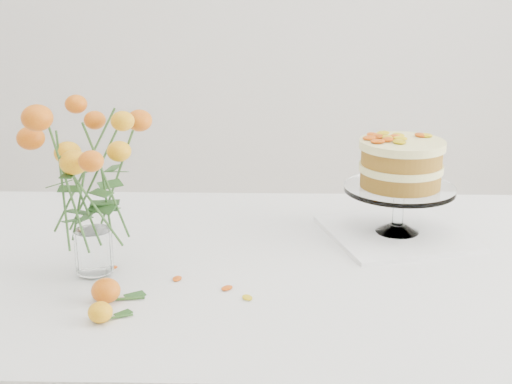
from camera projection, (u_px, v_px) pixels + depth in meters
table at (241, 296)px, 1.51m from camera, size 1.43×0.93×0.76m
napkin at (397, 234)px, 1.62m from camera, size 0.37×0.37×0.01m
cake_stand at (401, 169)px, 1.57m from camera, size 0.25×0.25×0.22m
rose_vase at (88, 168)px, 1.35m from camera, size 0.32×0.32×0.37m
loose_rose_near at (101, 312)px, 1.22m from camera, size 0.07×0.04×0.04m
loose_rose_far at (106, 291)px, 1.29m from camera, size 0.10×0.05×0.05m
stray_petal_a at (177, 279)px, 1.39m from camera, size 0.03×0.02×0.00m
stray_petal_b at (227, 288)px, 1.35m from camera, size 0.03×0.02×0.00m
stray_petal_c at (247, 298)px, 1.31m from camera, size 0.03×0.02×0.00m
stray_petal_d at (111, 268)px, 1.44m from camera, size 0.03×0.02×0.00m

